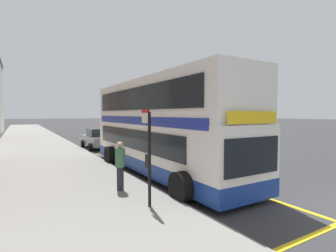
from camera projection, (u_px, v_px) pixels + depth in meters
The scene contains 8 objects.
ground_plane at pixel (90, 135), 34.17m from camera, with size 260.00×260.00×0.00m, color #333335.
pavement_near at pixel (31, 137), 30.60m from camera, with size 6.00×76.00×0.14m, color gray.
double_decker_bus at pixel (159, 130), 12.15m from camera, with size 3.24×11.40×4.40m.
bus_bay_markings at pixel (161, 174), 11.93m from camera, with size 2.93×14.39×0.01m.
bus_stop_sign at pixel (148, 150), 7.32m from camera, with size 0.09×0.51×2.81m.
parked_car_grey_distant at pixel (98, 139), 20.68m from camera, with size 2.09×4.20×1.62m.
parked_car_black_across at pixel (144, 130), 30.84m from camera, with size 2.09×4.20×1.62m.
pedestrian_waiting_near_sign at pixel (120, 164), 8.83m from camera, with size 0.34×0.34×1.72m.
Camera 1 is at (-8.26, -2.72, 2.82)m, focal length 27.03 mm.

